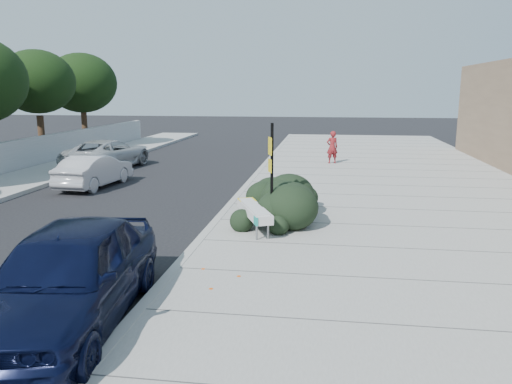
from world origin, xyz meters
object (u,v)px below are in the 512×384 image
bench (254,211)px  bike_rack (294,196)px  sign_post (271,170)px  sedan_navy (68,276)px  suv_silver (108,154)px  wagon_silver (95,171)px  pedestrian (332,147)px

bench → bike_rack: bike_rack is taller
sign_post → sedan_navy: 6.29m
bench → sign_post: 1.16m
bench → sign_post: bearing=3.6°
bench → bike_rack: 1.88m
suv_silver → wagon_silver: bearing=116.2°
bike_rack → wagon_silver: bearing=128.8°
wagon_silver → pedestrian: (9.31, 6.84, 0.31)m
bike_rack → sign_post: 1.80m
bike_rack → sign_post: sign_post is taller
bench → pedestrian: bearing=58.2°
wagon_silver → sedan_navy: bearing=118.8°
wagon_silver → pedestrian: 11.56m
wagon_silver → bench: bearing=146.0°
sign_post → wagon_silver: bearing=123.6°
bike_rack → wagon_silver: size_ratio=0.26×
bike_rack → suv_silver: bearing=114.0°
wagon_silver → suv_silver: 4.76m
wagon_silver → pedestrian: pedestrian is taller
pedestrian → sign_post: bearing=62.9°
pedestrian → bike_rack: bearing=64.5°
bench → sedan_navy: bearing=-134.8°
bike_rack → sedan_navy: (-3.17, -7.05, 0.09)m
wagon_silver → suv_silver: size_ratio=0.76×
pedestrian → sedan_navy: bearing=57.1°
sedan_navy → wagon_silver: 12.31m
suv_silver → bike_rack: bearing=145.8°
wagon_silver → bike_rack: bearing=157.7°
bike_rack → pedestrian: (1.16, 11.04, 0.21)m
sedan_navy → suv_silver: sedan_navy is taller
bike_rack → bench: bearing=-143.7°
bench → wagon_silver: bearing=118.7°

